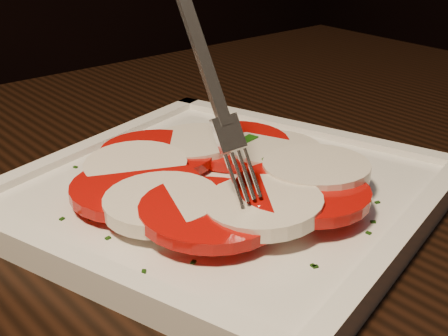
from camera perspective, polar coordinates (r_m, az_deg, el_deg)
The scene contains 4 objects.
table at distance 0.53m, azimuth -3.58°, elevation -12.63°, with size 1.28×0.93×0.75m.
plate at distance 0.47m, azimuth 0.00°, elevation -2.48°, with size 0.29×0.29×0.01m, color white.
caprese_salad at distance 0.47m, azimuth -0.01°, elevation -0.44°, with size 0.24×0.24×0.03m.
fork at distance 0.41m, azimuth -2.84°, elevation 9.94°, with size 0.04×0.10×0.16m, color white, non-canonical shape.
Camera 1 is at (-0.43, -0.37, 0.97)m, focal length 50.00 mm.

